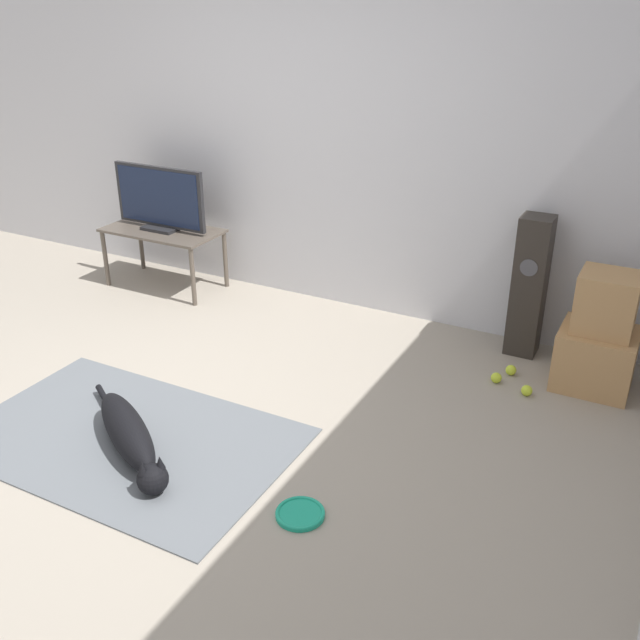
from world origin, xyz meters
name	(u,v)px	position (x,y,z in m)	size (l,w,h in m)	color
ground_plane	(143,428)	(0.00, 0.00, 0.00)	(12.00, 12.00, 0.00)	#9E9384
wall_back	(320,132)	(0.00, 2.10, 1.27)	(8.00, 0.06, 2.55)	silver
area_rug	(127,439)	(-0.01, -0.12, 0.01)	(1.78, 1.14, 0.01)	slate
dog	(130,435)	(0.10, -0.21, 0.12)	(0.97, 0.66, 0.22)	black
frisbee	(300,513)	(1.12, -0.22, 0.01)	(0.23, 0.23, 0.03)	#199E7A
cardboard_box_lower	(595,358)	(2.11, 1.65, 0.18)	(0.44, 0.41, 0.37)	tan
cardboard_box_upper	(607,303)	(2.12, 1.66, 0.55)	(0.33, 0.31, 0.36)	tan
floor_speaker	(529,287)	(1.62, 1.90, 0.47)	(0.20, 0.20, 0.93)	#2D2823
tv_stand	(163,237)	(-1.20, 1.71, 0.42)	(0.93, 0.49, 0.48)	brown
tv	(160,199)	(-1.20, 1.71, 0.72)	(0.82, 0.20, 0.50)	#232326
tennis_ball_by_boxes	(511,370)	(1.64, 1.55, 0.03)	(0.07, 0.07, 0.07)	#C6E033
tennis_ball_near_speaker	(527,391)	(1.79, 1.34, 0.03)	(0.07, 0.07, 0.07)	#C6E033
tennis_ball_loose_on_carpet	(496,378)	(1.59, 1.41, 0.03)	(0.07, 0.07, 0.07)	#C6E033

